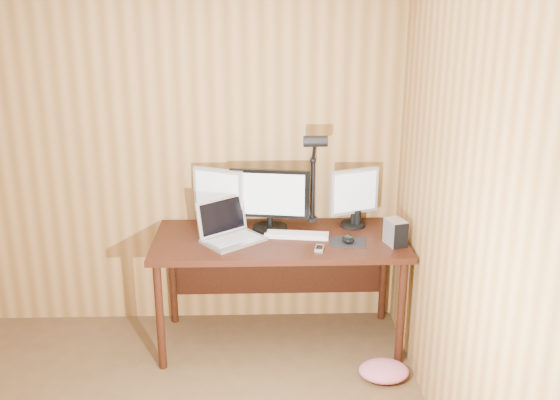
{
  "coord_description": "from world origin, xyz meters",
  "views": [
    {
      "loc": [
        0.82,
        -2.06,
        2.23
      ],
      "look_at": [
        0.93,
        1.58,
        1.02
      ],
      "focal_mm": 40.0,
      "sensor_mm": 36.0,
      "label": 1
    }
  ],
  "objects_px": {
    "monitor_center": "(270,199)",
    "phone": "(319,248)",
    "laptop": "(229,230)",
    "keyboard": "(296,235)",
    "hard_drive": "(396,232)",
    "speaker": "(357,219)",
    "desk_lamp": "(314,166)",
    "monitor_right": "(354,196)",
    "mouse": "(348,239)",
    "desk": "(279,251)",
    "monitor_left": "(218,196)"
  },
  "relations": [
    {
      "from": "monitor_center",
      "to": "phone",
      "type": "xyz_separation_m",
      "value": [
        0.3,
        -0.34,
        -0.2
      ]
    },
    {
      "from": "laptop",
      "to": "keyboard",
      "type": "xyz_separation_m",
      "value": [
        0.43,
        0.04,
        -0.05
      ]
    },
    {
      "from": "hard_drive",
      "to": "speaker",
      "type": "xyz_separation_m",
      "value": [
        -0.19,
        0.32,
        -0.03
      ]
    },
    {
      "from": "desk_lamp",
      "to": "monitor_center",
      "type": "bearing_deg",
      "value": -147.97
    },
    {
      "from": "monitor_right",
      "to": "speaker",
      "type": "relative_size",
      "value": 3.61
    },
    {
      "from": "laptop",
      "to": "keyboard",
      "type": "bearing_deg",
      "value": -32.93
    },
    {
      "from": "mouse",
      "to": "desk_lamp",
      "type": "xyz_separation_m",
      "value": [
        -0.19,
        0.32,
        0.39
      ]
    },
    {
      "from": "keyboard",
      "to": "speaker",
      "type": "xyz_separation_m",
      "value": [
        0.42,
        0.17,
        0.04
      ]
    },
    {
      "from": "desk",
      "to": "mouse",
      "type": "distance_m",
      "value": 0.48
    },
    {
      "from": "monitor_left",
      "to": "phone",
      "type": "distance_m",
      "value": 0.78
    },
    {
      "from": "monitor_center",
      "to": "speaker",
      "type": "distance_m",
      "value": 0.61
    },
    {
      "from": "desk_lamp",
      "to": "keyboard",
      "type": "bearing_deg",
      "value": -103.14
    },
    {
      "from": "mouse",
      "to": "phone",
      "type": "relative_size",
      "value": 1.07
    },
    {
      "from": "monitor_left",
      "to": "desk_lamp",
      "type": "bearing_deg",
      "value": 25.63
    },
    {
      "from": "monitor_left",
      "to": "keyboard",
      "type": "distance_m",
      "value": 0.58
    },
    {
      "from": "monitor_center",
      "to": "phone",
      "type": "distance_m",
      "value": 0.5
    },
    {
      "from": "desk",
      "to": "speaker",
      "type": "relative_size",
      "value": 14.65
    },
    {
      "from": "mouse",
      "to": "keyboard",
      "type": "bearing_deg",
      "value": -176.73
    },
    {
      "from": "monitor_center",
      "to": "monitor_right",
      "type": "relative_size",
      "value": 1.32
    },
    {
      "from": "monitor_left",
      "to": "desk",
      "type": "bearing_deg",
      "value": 5.1
    },
    {
      "from": "monitor_left",
      "to": "phone",
      "type": "height_order",
      "value": "monitor_left"
    },
    {
      "from": "laptop",
      "to": "speaker",
      "type": "bearing_deg",
      "value": -24.47
    },
    {
      "from": "phone",
      "to": "monitor_left",
      "type": "bearing_deg",
      "value": 159.66
    },
    {
      "from": "monitor_left",
      "to": "hard_drive",
      "type": "distance_m",
      "value": 1.17
    },
    {
      "from": "mouse",
      "to": "phone",
      "type": "xyz_separation_m",
      "value": [
        -0.19,
        -0.1,
        -0.02
      ]
    },
    {
      "from": "monitor_right",
      "to": "desk_lamp",
      "type": "relative_size",
      "value": 0.59
    },
    {
      "from": "keyboard",
      "to": "mouse",
      "type": "xyz_separation_m",
      "value": [
        0.32,
        -0.11,
        0.01
      ]
    },
    {
      "from": "monitor_center",
      "to": "desk_lamp",
      "type": "distance_m",
      "value": 0.36
    },
    {
      "from": "monitor_left",
      "to": "mouse",
      "type": "height_order",
      "value": "monitor_left"
    },
    {
      "from": "monitor_right",
      "to": "phone",
      "type": "relative_size",
      "value": 3.66
    },
    {
      "from": "laptop",
      "to": "speaker",
      "type": "relative_size",
      "value": 4.14
    },
    {
      "from": "monitor_right",
      "to": "phone",
      "type": "distance_m",
      "value": 0.51
    },
    {
      "from": "keyboard",
      "to": "desk_lamp",
      "type": "relative_size",
      "value": 0.64
    },
    {
      "from": "monitor_right",
      "to": "mouse",
      "type": "xyz_separation_m",
      "value": [
        -0.07,
        -0.29,
        -0.19
      ]
    },
    {
      "from": "laptop",
      "to": "monitor_center",
      "type": "bearing_deg",
      "value": -5.36
    },
    {
      "from": "mouse",
      "to": "hard_drive",
      "type": "relative_size",
      "value": 0.69
    },
    {
      "from": "mouse",
      "to": "speaker",
      "type": "distance_m",
      "value": 0.3
    },
    {
      "from": "desk",
      "to": "desk_lamp",
      "type": "distance_m",
      "value": 0.6
    },
    {
      "from": "speaker",
      "to": "desk_lamp",
      "type": "relative_size",
      "value": 0.16
    },
    {
      "from": "phone",
      "to": "speaker",
      "type": "relative_size",
      "value": 0.99
    },
    {
      "from": "hard_drive",
      "to": "keyboard",
      "type": "bearing_deg",
      "value": 148.89
    },
    {
      "from": "laptop",
      "to": "phone",
      "type": "height_order",
      "value": "laptop"
    },
    {
      "from": "laptop",
      "to": "phone",
      "type": "distance_m",
      "value": 0.59
    },
    {
      "from": "speaker",
      "to": "hard_drive",
      "type": "bearing_deg",
      "value": -59.63
    },
    {
      "from": "mouse",
      "to": "laptop",
      "type": "bearing_deg",
      "value": -162.7
    },
    {
      "from": "mouse",
      "to": "speaker",
      "type": "height_order",
      "value": "speaker"
    },
    {
      "from": "monitor_center",
      "to": "desk_lamp",
      "type": "height_order",
      "value": "desk_lamp"
    },
    {
      "from": "hard_drive",
      "to": "phone",
      "type": "bearing_deg",
      "value": 170.44
    },
    {
      "from": "laptop",
      "to": "hard_drive",
      "type": "xyz_separation_m",
      "value": [
        1.03,
        -0.12,
        0.02
      ]
    },
    {
      "from": "monitor_left",
      "to": "mouse",
      "type": "bearing_deg",
      "value": 4.23
    }
  ]
}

